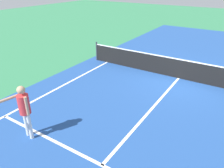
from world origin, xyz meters
name	(u,v)px	position (x,y,z in m)	size (l,w,h in m)	color
ground_plane	(179,78)	(0.00, 0.00, 0.00)	(60.00, 60.00, 0.00)	#337F51
court_surface_inbounds	(179,78)	(0.00, 0.00, 0.00)	(10.62, 24.40, 0.00)	#234C93
line_sideline_left	(16,110)	(-4.11, -5.95, 0.00)	(0.10, 11.89, 0.01)	white
line_service_near	(102,165)	(0.00, -6.40, 0.00)	(8.22, 0.10, 0.01)	white
line_center_service	(152,109)	(0.00, -3.20, 0.00)	(0.10, 6.40, 0.01)	white
net	(180,69)	(0.00, 0.00, 0.49)	(9.74, 0.09, 1.07)	#33383D
player_near	(23,107)	(-2.49, -6.66, 1.06)	(0.67, 1.17, 1.69)	white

